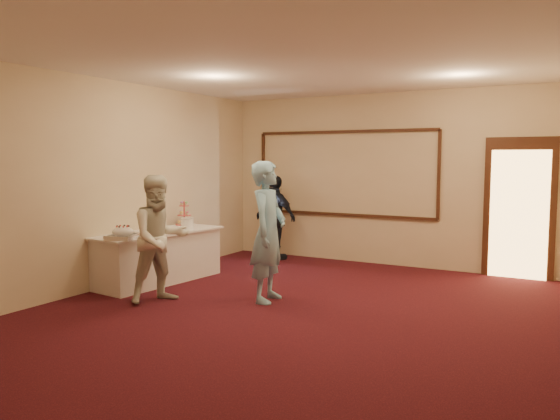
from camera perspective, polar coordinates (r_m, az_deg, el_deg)
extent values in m
plane|color=black|center=(6.74, 1.42, -10.70)|extent=(7.00, 7.00, 0.00)
cube|color=beige|center=(9.72, 11.11, 3.13)|extent=(6.00, 0.04, 3.00)
cube|color=beige|center=(3.77, -24.16, -0.69)|extent=(6.00, 0.04, 3.00)
cube|color=beige|center=(8.31, -17.20, 2.62)|extent=(0.04, 7.00, 3.00)
cube|color=white|center=(6.57, 1.48, 15.31)|extent=(6.00, 7.00, 0.04)
cube|color=#371D10|center=(10.01, 6.63, -0.47)|extent=(3.40, 0.04, 0.05)
cube|color=#371D10|center=(9.97, 6.72, 8.14)|extent=(3.40, 0.04, 0.05)
cube|color=#371D10|center=(10.73, -1.76, 3.97)|extent=(0.05, 0.04, 1.50)
cube|color=#371D10|center=(9.45, 16.27, 3.56)|extent=(0.05, 0.04, 1.50)
cube|color=#371D10|center=(9.26, 23.72, 0.19)|extent=(1.05, 0.06, 2.20)
cube|color=#FFBF66|center=(9.24, 23.68, -0.44)|extent=(0.85, 0.02, 2.00)
cube|color=silver|center=(8.51, -12.64, -4.87)|extent=(0.93, 2.07, 0.74)
cube|color=silver|center=(8.45, -12.69, -2.30)|extent=(1.04, 2.19, 0.03)
cube|color=silver|center=(7.75, -16.08, -2.81)|extent=(0.47, 0.53, 0.04)
ellipsoid|color=silver|center=(7.74, -16.10, -2.20)|extent=(0.29, 0.29, 0.13)
cube|color=silver|center=(7.78, -14.88, -2.59)|extent=(0.24, 0.24, 0.01)
cylinder|color=#D64A4E|center=(9.17, -9.97, -0.33)|extent=(0.02, 0.02, 0.39)
cylinder|color=#D64A4E|center=(9.19, -9.95, -1.50)|extent=(0.29, 0.29, 0.01)
cylinder|color=#D64A4E|center=(9.17, -9.97, -0.53)|extent=(0.23, 0.23, 0.01)
cylinder|color=#D64A4E|center=(9.16, -9.99, 0.44)|extent=(0.16, 0.16, 0.01)
cylinder|color=white|center=(8.40, -12.87, -1.78)|extent=(0.16, 0.16, 0.14)
cylinder|color=white|center=(8.39, -12.88, -1.29)|extent=(0.17, 0.17, 0.01)
cylinder|color=white|center=(8.63, -9.67, -1.43)|extent=(0.20, 0.20, 0.17)
cylinder|color=white|center=(8.62, -9.68, -0.85)|extent=(0.21, 0.21, 0.01)
cylinder|color=white|center=(8.03, -13.19, -2.56)|extent=(0.27, 0.27, 0.01)
cylinder|color=#985E26|center=(8.03, -13.19, -2.36)|extent=(0.23, 0.23, 0.04)
imported|color=#85BCDD|center=(7.11, -1.24, -2.27)|extent=(0.54, 0.73, 1.84)
imported|color=silver|center=(7.26, -12.44, -2.95)|extent=(0.90, 0.99, 1.66)
imported|color=black|center=(10.06, -0.47, -0.80)|extent=(0.98, 0.57, 1.56)
cube|color=white|center=(9.77, -0.76, 1.08)|extent=(0.08, 0.05, 0.05)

